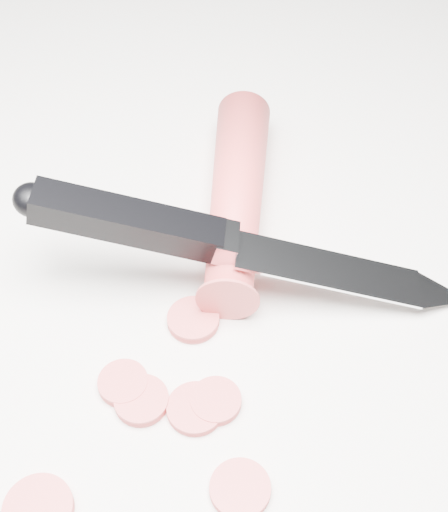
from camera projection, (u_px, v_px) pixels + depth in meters
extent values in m
plane|color=silver|center=(149.00, 342.00, 0.44)|extent=(2.40, 2.40, 0.00)
cylinder|color=red|center=(237.00, 195.00, 0.49)|extent=(0.09, 0.18, 0.04)
cylinder|color=#CA4243|center=(38.00, 509.00, 0.37)|extent=(0.04, 0.04, 0.01)
cylinder|color=#CA4243|center=(195.00, 409.00, 0.41)|extent=(0.03, 0.03, 0.01)
cylinder|color=#CA4243|center=(193.00, 320.00, 0.45)|extent=(0.03, 0.03, 0.01)
cylinder|color=#CA4243|center=(123.00, 383.00, 0.42)|extent=(0.03, 0.03, 0.01)
cylinder|color=#CA4243|center=(240.00, 489.00, 0.38)|extent=(0.03, 0.03, 0.01)
cylinder|color=#CA4243|center=(142.00, 400.00, 0.41)|extent=(0.03, 0.03, 0.01)
cylinder|color=#CA4243|center=(216.00, 401.00, 0.41)|extent=(0.03, 0.03, 0.01)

